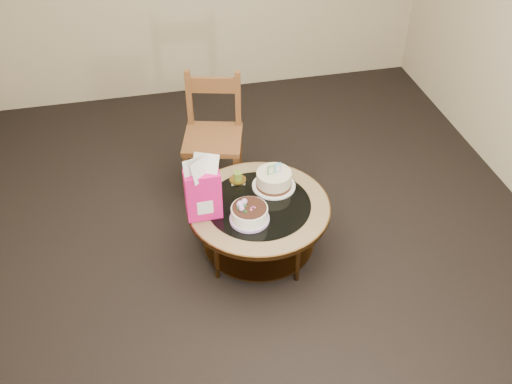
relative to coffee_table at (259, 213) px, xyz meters
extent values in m
plane|color=black|center=(0.00, 0.00, -0.38)|extent=(5.00, 5.00, 0.00)
cylinder|color=brown|center=(0.35, 0.20, -0.17)|extent=(0.04, 0.04, 0.42)
cylinder|color=brown|center=(-0.20, 0.35, -0.17)|extent=(0.04, 0.04, 0.42)
cylinder|color=brown|center=(-0.35, -0.20, -0.17)|extent=(0.04, 0.04, 0.42)
cylinder|color=brown|center=(0.20, -0.35, -0.17)|extent=(0.04, 0.04, 0.42)
cylinder|color=brown|center=(0.00, 0.00, -0.28)|extent=(0.82, 0.82, 0.02)
cylinder|color=brown|center=(0.00, 0.00, 0.05)|extent=(1.02, 1.02, 0.04)
cylinder|color=#9E7D57|center=(0.00, 0.00, 0.07)|extent=(1.00, 1.00, 0.01)
cylinder|color=black|center=(0.00, 0.00, 0.08)|extent=(0.74, 0.74, 0.01)
cylinder|color=#BC9ADA|center=(-0.10, -0.15, 0.09)|extent=(0.27, 0.27, 0.02)
cylinder|color=white|center=(-0.10, -0.15, 0.14)|extent=(0.25, 0.25, 0.11)
cylinder|color=black|center=(-0.10, -0.15, 0.19)|extent=(0.23, 0.23, 0.01)
sphere|color=#BC9ADA|center=(-0.16, -0.12, 0.21)|extent=(0.05, 0.05, 0.05)
sphere|color=#BC9ADA|center=(-0.12, -0.10, 0.21)|extent=(0.04, 0.04, 0.04)
sphere|color=#BC9ADA|center=(-0.15, -0.16, 0.21)|extent=(0.04, 0.04, 0.04)
cone|color=#1E712B|center=(-0.12, -0.13, 0.20)|extent=(0.03, 0.04, 0.02)
cone|color=#1E712B|center=(-0.18, -0.14, 0.20)|extent=(0.03, 0.04, 0.02)
cone|color=#1E712B|center=(-0.11, -0.08, 0.20)|extent=(0.03, 0.03, 0.02)
cone|color=#1E712B|center=(-0.13, -0.18, 0.20)|extent=(0.03, 0.04, 0.02)
cylinder|color=white|center=(0.15, 0.17, 0.09)|extent=(0.32, 0.32, 0.01)
cylinder|color=#432113|center=(0.15, 0.17, 0.10)|extent=(0.26, 0.26, 0.02)
cylinder|color=beige|center=(0.15, 0.17, 0.16)|extent=(0.25, 0.25, 0.10)
cube|color=green|center=(0.12, 0.16, 0.24)|extent=(0.05, 0.02, 0.07)
cube|color=white|center=(0.12, 0.16, 0.24)|extent=(0.04, 0.02, 0.06)
cube|color=#45A3EC|center=(0.18, 0.17, 0.24)|extent=(0.05, 0.02, 0.07)
cube|color=white|center=(0.18, 0.17, 0.24)|extent=(0.04, 0.02, 0.06)
cube|color=#F0168B|center=(-0.39, -0.03, 0.26)|extent=(0.24, 0.13, 0.37)
cube|color=silver|center=(-0.39, -0.03, 0.20)|extent=(0.11, 0.14, 0.11)
cube|color=#DFC05C|center=(-0.09, 0.28, 0.08)|extent=(0.11, 0.11, 0.01)
cylinder|color=gold|center=(-0.09, 0.28, 0.09)|extent=(0.12, 0.12, 0.01)
cylinder|color=olive|center=(-0.09, 0.28, 0.13)|extent=(0.06, 0.06, 0.06)
cylinder|color=black|center=(-0.09, 0.28, 0.17)|extent=(0.00, 0.00, 0.01)
cube|color=brown|center=(-0.19, 0.82, 0.11)|extent=(0.56, 0.56, 0.04)
cube|color=brown|center=(-0.43, 0.67, -0.13)|extent=(0.05, 0.05, 0.49)
cube|color=brown|center=(-0.05, 0.58, -0.13)|extent=(0.05, 0.05, 0.49)
cube|color=brown|center=(-0.34, 1.05, -0.13)|extent=(0.05, 0.05, 0.49)
cube|color=brown|center=(0.04, 0.96, -0.13)|extent=(0.05, 0.05, 0.49)
cube|color=brown|center=(-0.34, 1.05, 0.36)|extent=(0.05, 0.05, 0.50)
cube|color=brown|center=(0.04, 0.96, 0.36)|extent=(0.05, 0.05, 0.50)
cube|color=brown|center=(-0.15, 1.01, 0.49)|extent=(0.39, 0.13, 0.13)
camera|label=1|loc=(-0.67, -2.95, 2.73)|focal=40.00mm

